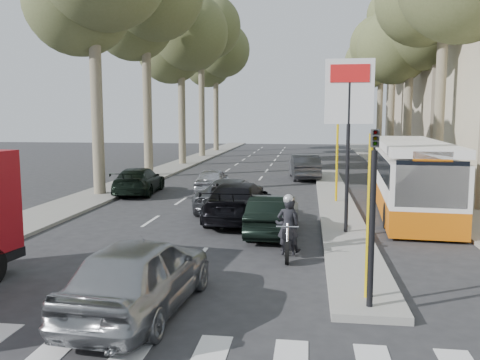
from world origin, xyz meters
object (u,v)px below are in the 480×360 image
object	(u,v)px
dark_hatchback	(273,215)
city_bus	(409,174)
motorcycle	(288,227)
silver_hatchback	(140,274)

from	to	relation	value
dark_hatchback	city_bus	world-z (taller)	city_bus
dark_hatchback	motorcycle	size ratio (longest dim) A/B	1.93
silver_hatchback	city_bus	xyz separation A→B (m)	(7.29, 11.86, 0.75)
silver_hatchback	city_bus	distance (m)	13.94
city_bus	motorcycle	size ratio (longest dim) A/B	5.41
motorcycle	city_bus	bearing A→B (deg)	56.59
dark_hatchback	city_bus	bearing A→B (deg)	-134.13
dark_hatchback	city_bus	size ratio (longest dim) A/B	0.36
dark_hatchback	city_bus	distance (m)	7.15
dark_hatchback	motorcycle	xyz separation A→B (m)	(0.58, -2.42, 0.14)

